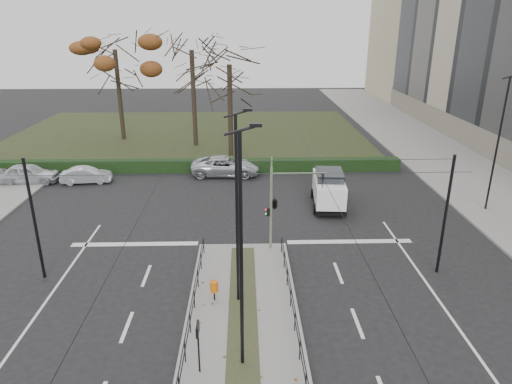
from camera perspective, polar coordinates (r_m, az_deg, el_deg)
ground at (r=20.99m, az=-1.66°, el=-13.02°), size 140.00×140.00×0.00m
median_island at (r=18.91m, az=-1.66°, el=-17.01°), size 4.40×15.00×0.14m
sidewalk_east at (r=44.88m, az=22.06°, el=4.04°), size 8.00×90.00×0.14m
park at (r=51.21m, az=-8.43°, el=7.18°), size 38.00×26.00×0.10m
hedge at (r=38.27m, az=-10.69°, el=3.23°), size 38.00×1.00×1.00m
median_railing at (r=18.29m, az=-1.69°, el=-14.95°), size 4.14×13.24×0.92m
catenary at (r=20.80m, az=-1.75°, el=-2.64°), size 20.00×34.00×6.00m
traffic_light at (r=23.76m, az=2.54°, el=-1.26°), size 3.11×1.79×4.57m
litter_bin at (r=20.32m, az=-5.26°, el=-11.72°), size 0.35×0.35×0.90m
info_panel at (r=16.23m, az=-7.30°, el=-17.26°), size 0.11×0.51×1.97m
streetlamp_median_near at (r=14.93m, az=-1.80°, el=-7.64°), size 0.72×0.15×8.66m
streetlamp_median_far at (r=18.58m, az=-2.34°, el=-2.25°), size 0.70×0.14×8.39m
streetlamp_sidewalk at (r=32.22m, az=28.00°, el=5.41°), size 0.72×0.15×8.65m
parked_car_first at (r=38.91m, az=-26.57°, el=2.07°), size 4.57×2.09×1.52m
parked_car_second at (r=37.25m, az=-20.44°, el=1.99°), size 3.86×1.73×1.23m
parked_car_fourth at (r=36.75m, az=-3.80°, el=3.25°), size 5.59×2.80×1.52m
white_van at (r=30.65m, az=9.07°, el=0.50°), size 2.39×4.68×2.42m
rust_tree at (r=49.05m, az=-17.24°, el=16.63°), size 7.53×7.53×11.83m
bare_tree_center at (r=44.92m, az=-8.03°, el=16.32°), size 6.27×6.27×12.08m
bare_tree_near at (r=40.86m, az=-3.34°, el=14.79°), size 6.32×6.32×10.76m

